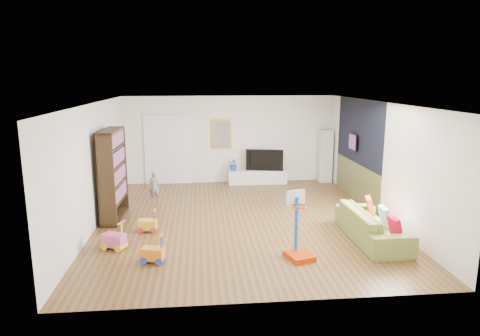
{
  "coord_description": "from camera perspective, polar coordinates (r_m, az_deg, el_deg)",
  "views": [
    {
      "loc": [
        -0.95,
        -9.44,
        3.24
      ],
      "look_at": [
        0.0,
        0.4,
        1.15
      ],
      "focal_mm": 32.0,
      "sensor_mm": 36.0,
      "label": 1
    }
  ],
  "objects": [
    {
      "name": "pillow_center",
      "position": [
        9.16,
        18.75,
        -6.12
      ],
      "size": [
        0.12,
        0.39,
        0.39
      ],
      "primitive_type": "cube",
      "rotation": [
        0.0,
        0.0,
        -0.06
      ],
      "color": "white",
      "rests_on": "sofa"
    },
    {
      "name": "doorway",
      "position": [
        13.36,
        -9.53,
        2.34
      ],
      "size": [
        1.45,
        0.06,
        2.1
      ],
      "primitive_type": "cube",
      "color": "white",
      "rests_on": "ground"
    },
    {
      "name": "ceiling",
      "position": [
        9.5,
        0.23,
        8.68
      ],
      "size": [
        6.5,
        7.5,
        0.0
      ],
      "primitive_type": "cube",
      "color": "white",
      "rests_on": "ground"
    },
    {
      "name": "wall_right",
      "position": [
        10.5,
        18.17,
        0.97
      ],
      "size": [
        0.0,
        7.5,
        2.7
      ],
      "primitive_type": "cube",
      "color": "silver",
      "rests_on": "ground"
    },
    {
      "name": "ride_on_yellow",
      "position": [
        9.4,
        -12.23,
        -6.87
      ],
      "size": [
        0.4,
        0.27,
        0.5
      ],
      "primitive_type": "cube",
      "rotation": [
        0.0,
        0.0,
        -0.1
      ],
      "color": "gold",
      "rests_on": "ground"
    },
    {
      "name": "navy_accent",
      "position": [
        11.7,
        15.54,
        4.68
      ],
      "size": [
        0.01,
        3.2,
        1.7
      ],
      "primitive_type": "cube",
      "color": "black",
      "rests_on": "wall_right"
    },
    {
      "name": "pillow_right",
      "position": [
        9.75,
        16.93,
        -4.9
      ],
      "size": [
        0.2,
        0.41,
        0.4
      ],
      "primitive_type": "cube",
      "rotation": [
        0.0,
        0.0,
        -0.26
      ],
      "color": "#BC391C",
      "rests_on": "sofa"
    },
    {
      "name": "tv",
      "position": [
        13.29,
        3.32,
        1.16
      ],
      "size": [
        1.16,
        0.4,
        0.66
      ],
      "primitive_type": "imported",
      "rotation": [
        0.0,
        0.0,
        -0.22
      ],
      "color": "black",
      "rests_on": "media_console"
    },
    {
      "name": "wall_front",
      "position": [
        6.07,
        3.8,
        -6.24
      ],
      "size": [
        6.5,
        0.0,
        2.7
      ],
      "primitive_type": "cube",
      "color": "silver",
      "rests_on": "ground"
    },
    {
      "name": "bookshelf",
      "position": [
        10.3,
        -16.6,
        -0.86
      ],
      "size": [
        0.41,
        1.44,
        2.09
      ],
      "primitive_type": "cube",
      "rotation": [
        0.0,
        0.0,
        -0.03
      ],
      "color": "#312111",
      "rests_on": "ground"
    },
    {
      "name": "vase_plant",
      "position": [
        13.2,
        -0.82,
        0.52
      ],
      "size": [
        0.43,
        0.39,
        0.4
      ],
      "primitive_type": "imported",
      "rotation": [
        0.0,
        0.0,
        -0.24
      ],
      "color": "navy",
      "rests_on": "media_console"
    },
    {
      "name": "painting_back",
      "position": [
        13.27,
        -2.46,
        4.62
      ],
      "size": [
        0.62,
        0.06,
        0.92
      ],
      "primitive_type": "cube",
      "color": "gold",
      "rests_on": "wall_back"
    },
    {
      "name": "basketball_hoop",
      "position": [
        7.85,
        8.04,
        -7.64
      ],
      "size": [
        0.56,
        0.63,
        1.25
      ],
      "primitive_type": "cube",
      "rotation": [
        0.0,
        0.0,
        0.29
      ],
      "color": "#BB2C00",
      "rests_on": "ground"
    },
    {
      "name": "pillow_left",
      "position": [
        8.6,
        19.96,
        -7.36
      ],
      "size": [
        0.1,
        0.37,
        0.37
      ],
      "primitive_type": "cube",
      "rotation": [
        0.0,
        0.0,
        0.01
      ],
      "color": "#B30427",
      "rests_on": "sofa"
    },
    {
      "name": "ride_on_orange",
      "position": [
        7.89,
        -11.57,
        -10.5
      ],
      "size": [
        0.44,
        0.33,
        0.52
      ],
      "primitive_type": "cube",
      "rotation": [
        0.0,
        0.0,
        -0.24
      ],
      "color": "orange",
      "rests_on": "ground"
    },
    {
      "name": "floor",
      "position": [
        10.02,
        0.22,
        -6.92
      ],
      "size": [
        6.5,
        7.5,
        0.0
      ],
      "primitive_type": "cube",
      "color": "brown",
      "rests_on": "ground"
    },
    {
      "name": "wall_back",
      "position": [
        13.35,
        -1.39,
        3.8
      ],
      "size": [
        6.5,
        0.0,
        2.7
      ],
      "primitive_type": "cube",
      "color": "silver",
      "rests_on": "ground"
    },
    {
      "name": "artwork_right",
      "position": [
        11.9,
        14.83,
        3.38
      ],
      "size": [
        0.04,
        0.56,
        0.46
      ],
      "primitive_type": "cube",
      "color": "#7F3F8C",
      "rests_on": "wall_right"
    },
    {
      "name": "sofa",
      "position": [
        9.14,
        17.2,
        -7.25
      ],
      "size": [
        0.86,
        2.18,
        0.64
      ],
      "primitive_type": "imported",
      "rotation": [
        0.0,
        0.0,
        1.57
      ],
      "color": "olive",
      "rests_on": "ground"
    },
    {
      "name": "olive_wainscot",
      "position": [
        11.93,
        15.18,
        -1.75
      ],
      "size": [
        0.01,
        3.2,
        1.0
      ],
      "primitive_type": "cube",
      "color": "brown",
      "rests_on": "wall_right"
    },
    {
      "name": "child",
      "position": [
        11.61,
        -11.37,
        -2.41
      ],
      "size": [
        0.32,
        0.23,
        0.82
      ],
      "primitive_type": "imported",
      "rotation": [
        0.0,
        0.0,
        3.25
      ],
      "color": "slate",
      "rests_on": "ground"
    },
    {
      "name": "wall_left",
      "position": [
        9.89,
        -18.85,
        0.28
      ],
      "size": [
        0.0,
        7.5,
        2.7
      ],
      "primitive_type": "cube",
      "color": "silver",
      "rests_on": "ground"
    },
    {
      "name": "media_console",
      "position": [
        13.37,
        2.32,
        -1.15
      ],
      "size": [
        1.82,
        0.47,
        0.42
      ],
      "primitive_type": "cube",
      "rotation": [
        0.0,
        0.0,
        -0.01
      ],
      "color": "silver",
      "rests_on": "ground"
    },
    {
      "name": "ride_on_pink",
      "position": [
        8.65,
        -16.47,
        -8.57
      ],
      "size": [
        0.49,
        0.41,
        0.57
      ],
      "primitive_type": "cube",
      "rotation": [
        0.0,
        0.0,
        -0.41
      ],
      "color": "#CE4F96",
      "rests_on": "ground"
    },
    {
      "name": "tall_cabinet",
      "position": [
        13.74,
        11.29,
        1.59
      ],
      "size": [
        0.4,
        0.4,
        1.65
      ],
      "primitive_type": "cube",
      "rotation": [
        0.0,
        0.0,
        -0.03
      ],
      "color": "silver",
      "rests_on": "ground"
    }
  ]
}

